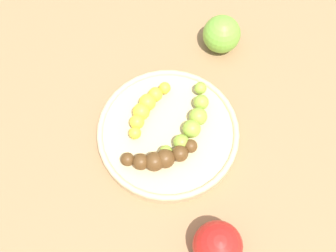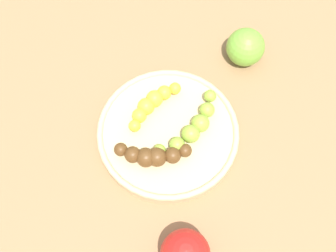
# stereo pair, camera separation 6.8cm
# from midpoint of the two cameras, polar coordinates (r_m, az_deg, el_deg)

# --- Properties ---
(ground_plane) EXTENTS (2.40, 2.40, 0.00)m
(ground_plane) POSITION_cam_midpoint_polar(r_m,az_deg,el_deg) (0.71, -2.71, -1.57)
(ground_plane) COLOR #936D47
(fruit_bowl) EXTENTS (0.23, 0.23, 0.02)m
(fruit_bowl) POSITION_cam_midpoint_polar(r_m,az_deg,el_deg) (0.70, -2.75, -1.18)
(fruit_bowl) COLOR #D1B784
(fruit_bowl) RESTS_ON ground_plane
(banana_green) EXTENTS (0.14, 0.07, 0.03)m
(banana_green) POSITION_cam_midpoint_polar(r_m,az_deg,el_deg) (0.69, 0.43, 0.24)
(banana_green) COLOR #8CAD38
(banana_green) RESTS_ON fruit_bowl
(banana_yellow) EXTENTS (0.11, 0.06, 0.03)m
(banana_yellow) POSITION_cam_midpoint_polar(r_m,az_deg,el_deg) (0.70, -5.73, 2.15)
(banana_yellow) COLOR yellow
(banana_yellow) RESTS_ON fruit_bowl
(banana_overripe) EXTENTS (0.06, 0.12, 0.03)m
(banana_overripe) POSITION_cam_midpoint_polar(r_m,az_deg,el_deg) (0.66, -3.93, -4.63)
(banana_overripe) COLOR #593819
(banana_overripe) RESTS_ON fruit_bowl
(apple_red) EXTENTS (0.07, 0.07, 0.07)m
(apple_red) POSITION_cam_midpoint_polar(r_m,az_deg,el_deg) (0.63, 3.50, -16.09)
(apple_red) COLOR red
(apple_red) RESTS_ON ground_plane
(apple_green) EXTENTS (0.07, 0.07, 0.07)m
(apple_green) POSITION_cam_midpoint_polar(r_m,az_deg,el_deg) (0.78, 4.69, 11.92)
(apple_green) COLOR #72B238
(apple_green) RESTS_ON ground_plane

